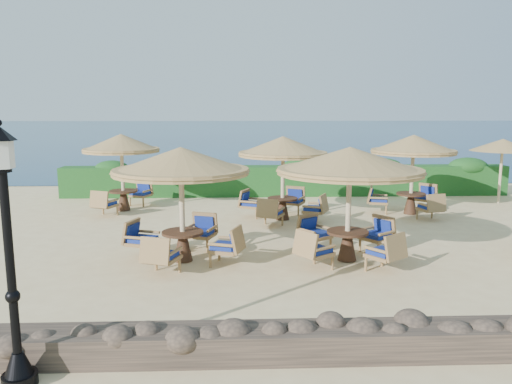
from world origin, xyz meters
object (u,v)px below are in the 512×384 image
at_px(cafe_set_3, 122,154).
at_px(lamp_post, 10,269).
at_px(cafe_set_0, 181,180).
at_px(cafe_set_4, 283,163).
at_px(extra_parasol, 503,145).
at_px(cafe_set_1, 349,178).
at_px(cafe_set_5, 413,157).

bearing_deg(cafe_set_3, lamp_post, -84.21).
xyz_separation_m(cafe_set_0, cafe_set_4, (2.71, 4.28, -0.07)).
relative_size(extra_parasol, cafe_set_4, 0.85).
relative_size(extra_parasol, cafe_set_3, 0.84).
distance_m(cafe_set_0, cafe_set_1, 3.82).
height_order(cafe_set_1, cafe_set_5, same).
height_order(cafe_set_3, cafe_set_5, same).
distance_m(extra_parasol, cafe_set_1, 9.99).
bearing_deg(cafe_set_1, lamp_post, -136.24).
distance_m(extra_parasol, cafe_set_0, 12.97).
distance_m(lamp_post, cafe_set_1, 7.43).
distance_m(cafe_set_0, cafe_set_4, 5.06).
relative_size(extra_parasol, cafe_set_1, 0.72).
height_order(extra_parasol, cafe_set_5, cafe_set_5).
bearing_deg(extra_parasol, cafe_set_3, -176.52).
relative_size(lamp_post, cafe_set_5, 1.17).
bearing_deg(cafe_set_5, extra_parasol, 24.24).
xyz_separation_m(lamp_post, cafe_set_0, (1.54, 5.23, 0.35)).
bearing_deg(cafe_set_4, cafe_set_5, 9.15).
height_order(lamp_post, cafe_set_0, lamp_post).
height_order(lamp_post, extra_parasol, lamp_post).
relative_size(extra_parasol, cafe_set_5, 0.85).
bearing_deg(cafe_set_1, cafe_set_0, 178.48).
distance_m(extra_parasol, cafe_set_5, 4.37).
bearing_deg(extra_parasol, cafe_set_1, -136.51).
relative_size(lamp_post, extra_parasol, 1.38).
bearing_deg(lamp_post, cafe_set_4, 65.93).
height_order(extra_parasol, cafe_set_1, cafe_set_1).
xyz_separation_m(cafe_set_0, cafe_set_1, (3.82, -0.10, 0.04)).
relative_size(lamp_post, cafe_set_4, 1.17).
height_order(lamp_post, cafe_set_1, lamp_post).
height_order(extra_parasol, cafe_set_0, cafe_set_0).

